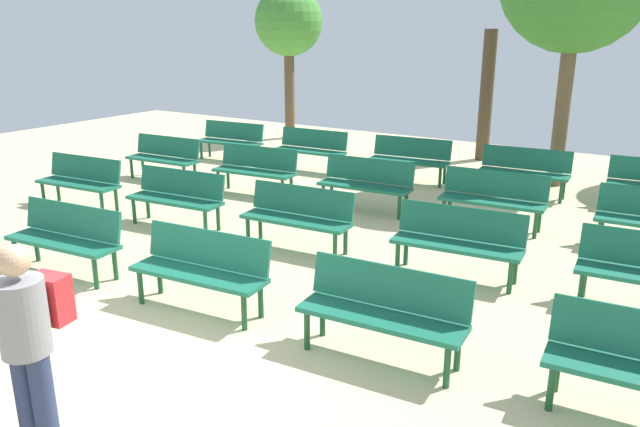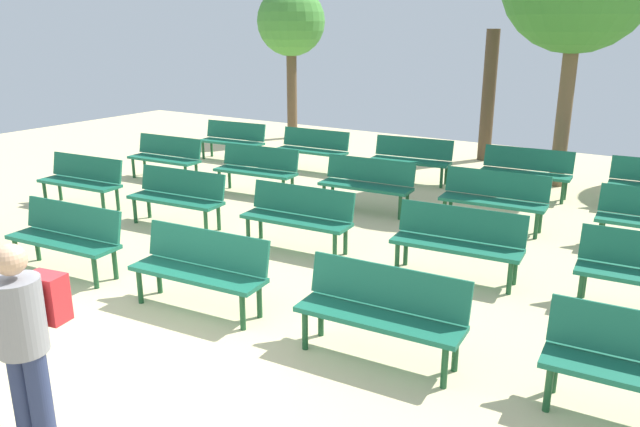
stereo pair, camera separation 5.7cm
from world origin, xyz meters
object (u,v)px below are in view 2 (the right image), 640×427
Objects in this scene: bench_r2_c1 at (257,167)px; tree_2 at (291,24)px; bench_r0_c1 at (67,234)px; tree_1 at (488,96)px; bench_r1_c0 at (82,178)px; bench_r1_c3 at (458,239)px; bench_r2_c2 at (367,181)px; bench_r3_c1 at (313,147)px; bench_r1_c2 at (298,214)px; bench_r0_c2 at (201,265)px; bench_r3_c2 at (411,157)px; bench_r1_c1 at (178,194)px; bench_r2_c0 at (166,155)px; visitor_with_backpack at (27,338)px; bench_r3_c0 at (233,139)px; bench_r2_c3 at (494,196)px; bench_r0_c3 at (382,308)px; bench_r3_c3 at (526,169)px.

tree_2 is at bearing 113.42° from bench_r2_c1.
tree_1 is at bearing 71.33° from bench_r0_c1.
bench_r1_c3 is (6.59, 0.52, 0.00)m from bench_r1_c0.
bench_r3_c1 is at bearing 136.11° from bench_r2_c2.
bench_r0_c2 is at bearing -89.04° from bench_r1_c2.
bench_r1_c0 and bench_r3_c2 have the same top height.
bench_r1_c1 is 3.15m from bench_r2_c0.
bench_r2_c2 is (4.24, 2.48, 0.00)m from bench_r1_c0.
bench_r0_c1 is 0.99× the size of visitor_with_backpack.
bench_r3_c0 is at bearing 122.51° from bench_r0_c2.
bench_r3_c1 is 4.25m from tree_1.
tree_2 is (-3.04, 7.40, 2.56)m from bench_r1_c1.
bench_r2_c0 is 0.99× the size of bench_r2_c1.
visitor_with_backpack is at bearing -111.22° from bench_r1_c3.
bench_r3_c2 is at bearing 70.47° from bench_r0_c1.
bench_r3_c0 is (-6.69, 1.67, 0.00)m from bench_r2_c3.
bench_r2_c2 is 0.99× the size of bench_r3_c2.
tree_2 is (-3.25, 9.55, 2.56)m from bench_r0_c1.
bench_r2_c0 is at bearing 134.22° from bench_r0_c2.
bench_r3_c0 is at bearing 107.34° from bench_r0_c1.
visitor_with_backpack reaches higher than bench_r0_c3.
tree_1 reaches higher than bench_r0_c1.
bench_r3_c1 is (2.05, 2.32, 0.00)m from bench_r2_c0.
bench_r1_c3 and bench_r2_c3 have the same top height.
bench_r0_c3 and bench_r3_c0 have the same top height.
tree_2 is 13.51m from visitor_with_backpack.
bench_r0_c1 is 6.17m from bench_r2_c3.
bench_r2_c2 and bench_r3_c0 have the same top height.
bench_r2_c1 is at bearing 115.65° from bench_r0_c2.
tree_2 is at bearing 144.19° from bench_r3_c2.
tree_1 is (-1.76, 4.87, 0.97)m from bench_r2_c3.
bench_r0_c3 is at bearing -50.71° from tree_2.
visitor_with_backpack reaches higher than bench_r0_c1.
bench_r1_c1 is 1.01× the size of bench_r2_c3.
visitor_with_backpack is at bearing -100.55° from bench_r3_c3.
bench_r2_c3 is at bearing 17.78° from bench_r1_c0.
bench_r0_c2 is (2.16, 0.14, 0.00)m from bench_r0_c1.
bench_r0_c3 is at bearing -46.36° from bench_r2_c1.
bench_r0_c2 is 6.93m from bench_r3_c1.
bench_r3_c3 is at bearing 18.64° from bench_r2_c0.
bench_r2_c0 is (-6.94, 3.92, 0.00)m from bench_r0_c3.
bench_r2_c1 is 1.01× the size of bench_r2_c3.
bench_r0_c3 is 6.98m from bench_r3_c2.
bench_r2_c2 is 0.40× the size of tree_2.
tree_2 is (-7.48, 7.02, 2.56)m from bench_r1_c3.
bench_r2_c0 is (-2.40, 2.04, 0.00)m from bench_r1_c1.
bench_r2_c1 is at bearing 89.12° from bench_r0_c1.
bench_r3_c0 is 1.00× the size of bench_r3_c2.
bench_r1_c1 and bench_r3_c0 have the same top height.
bench_r3_c2 is (-2.32, 2.01, 0.00)m from bench_r2_c3.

